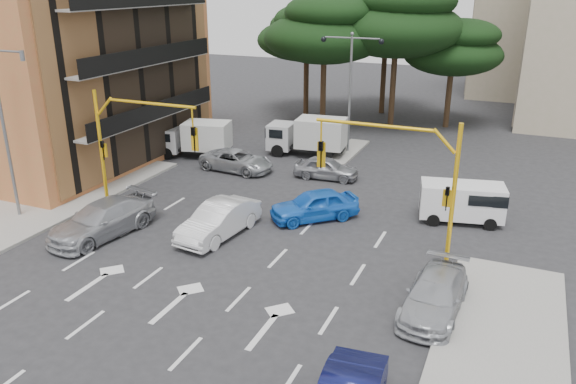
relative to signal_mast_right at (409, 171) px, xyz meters
name	(u,v)px	position (x,y,z in m)	size (l,w,h in m)	color
ground	(236,250)	(-6.80, -1.99, -3.88)	(120.00, 120.00, 0.00)	#28282B
median_strip	(348,152)	(-6.80, 14.01, -3.81)	(1.40, 6.00, 0.15)	gray
apartment_orange	(41,50)	(-24.76, 6.01, 2.97)	(15.19, 16.15, 13.70)	#C1673C
apartment_beige_far	(566,9)	(6.15, 42.01, 4.47)	(16.20, 12.15, 16.70)	tan
pine_left_near	(325,28)	(-10.75, 19.96, 3.72)	(9.15, 9.15, 10.23)	#382616
pine_center	(398,19)	(-5.75, 21.96, 4.41)	(9.98, 9.98, 11.16)	#382616
pine_left_far	(307,32)	(-13.75, 23.96, 3.03)	(8.32, 8.32, 9.30)	#382616
pine_right	(454,47)	(-1.75, 23.96, 2.33)	(7.49, 7.49, 8.37)	#382616
pine_back	(387,23)	(-7.75, 26.96, 3.72)	(9.15, 9.15, 10.23)	#382616
signal_mast_right	(409,171)	(0.00, 0.00, 0.00)	(5.79, 0.37, 6.00)	yellow
signal_mast_left	(128,136)	(-13.61, 0.00, 0.00)	(5.79, 0.37, 6.00)	yellow
street_lamp_left	(6,124)	(-18.10, -2.99, 0.84)	(2.08, 0.20, 8.00)	slate
street_lamp_center	(351,72)	(-6.80, 14.01, 1.54)	(4.16, 0.36, 7.77)	slate
car_white_hatch	(219,220)	(-8.17, -0.99, -3.11)	(1.63, 4.68, 1.54)	silver
car_blue_compact	(314,205)	(-4.88, 2.52, -3.15)	(1.74, 4.32, 1.47)	blue
car_silver_wagon	(102,220)	(-13.08, -3.02, -3.11)	(2.16, 5.31, 1.54)	#A3A5AB
car_silver_cross_a	(237,161)	(-11.90, 7.67, -3.25)	(2.11, 4.58, 1.27)	#A7AAAF
car_silver_cross_b	(326,168)	(-6.38, 8.45, -3.24)	(1.52, 3.77, 1.29)	#96989E
car_silver_parked	(435,295)	(1.90, -3.52, -3.22)	(1.85, 4.56, 1.32)	#A7A9AF
van_white	(461,203)	(1.70, 5.05, -2.92)	(1.75, 3.87, 1.94)	white
box_truck_a	(194,139)	(-15.80, 9.15, -2.70)	(2.02, 4.82, 2.37)	silver
box_truck_b	(307,137)	(-9.12, 12.39, -2.61)	(2.18, 5.18, 2.55)	silver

